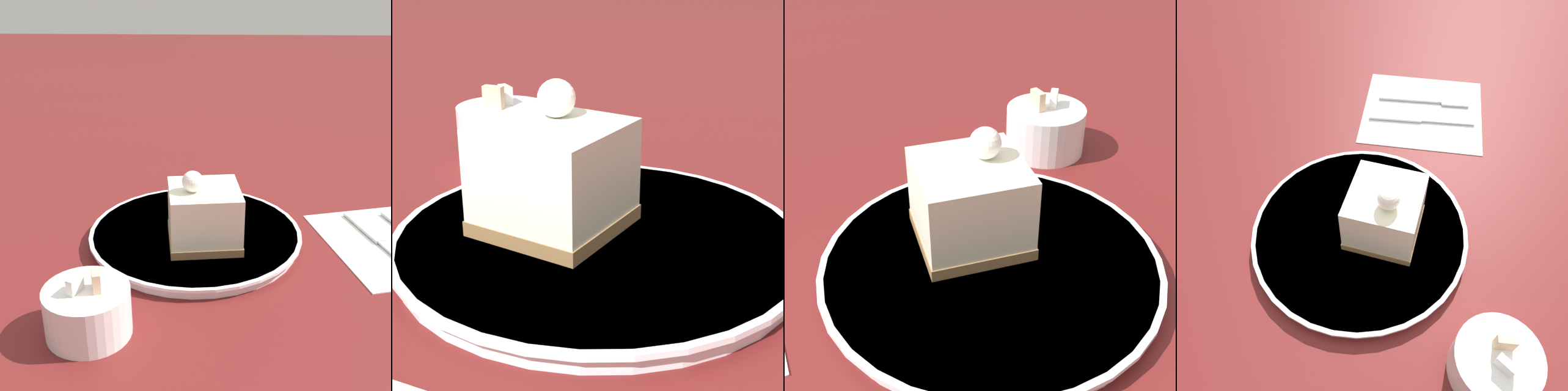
% 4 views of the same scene
% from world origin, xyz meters
% --- Properties ---
extents(ground_plane, '(4.00, 4.00, 0.00)m').
position_xyz_m(ground_plane, '(0.00, 0.00, 0.00)').
color(ground_plane, '#5B1919').
extents(plate, '(0.29, 0.29, 0.02)m').
position_xyz_m(plate, '(0.02, -0.04, 0.01)').
color(plate, white).
rests_on(plate, ground_plane).
extents(cake_slice, '(0.10, 0.10, 0.10)m').
position_xyz_m(cake_slice, '(0.01, -0.01, 0.06)').
color(cake_slice, olive).
rests_on(cake_slice, plate).
extents(sugar_bowl, '(0.09, 0.09, 0.08)m').
position_xyz_m(sugar_bowl, '(0.13, 0.16, 0.03)').
color(sugar_bowl, white).
rests_on(sugar_bowl, ground_plane).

